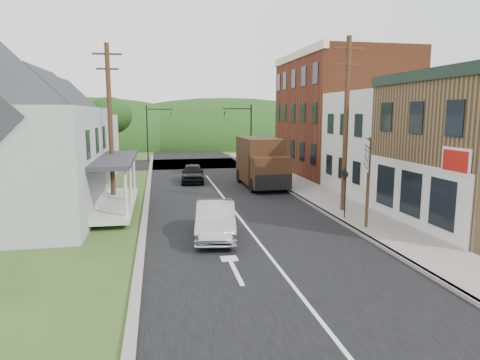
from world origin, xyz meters
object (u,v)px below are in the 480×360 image
dark_sedan (193,173)px  warning_sign (345,185)px  delivery_van (261,162)px  silver_sedan (216,220)px  route_sign_cluster (367,170)px

dark_sedan → warning_sign: warning_sign is taller
warning_sign → delivery_van: bearing=92.8°
silver_sedan → route_sign_cluster: route_sign_cluster is taller
delivery_van → warning_sign: bearing=-81.7°
dark_sedan → warning_sign: (6.27, -13.11, 1.06)m
dark_sedan → warning_sign: 14.57m
dark_sedan → warning_sign: bearing=-59.3°
delivery_van → warning_sign: (1.64, -10.23, -0.00)m
dark_sedan → route_sign_cluster: size_ratio=1.02×
silver_sedan → route_sign_cluster: bearing=6.3°
dark_sedan → delivery_van: (4.63, -2.88, 1.06)m
dark_sedan → silver_sedan: bearing=-85.7°
silver_sedan → delivery_van: delivery_van is taller
dark_sedan → warning_sign: size_ratio=1.63×
silver_sedan → delivery_van: size_ratio=0.73×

